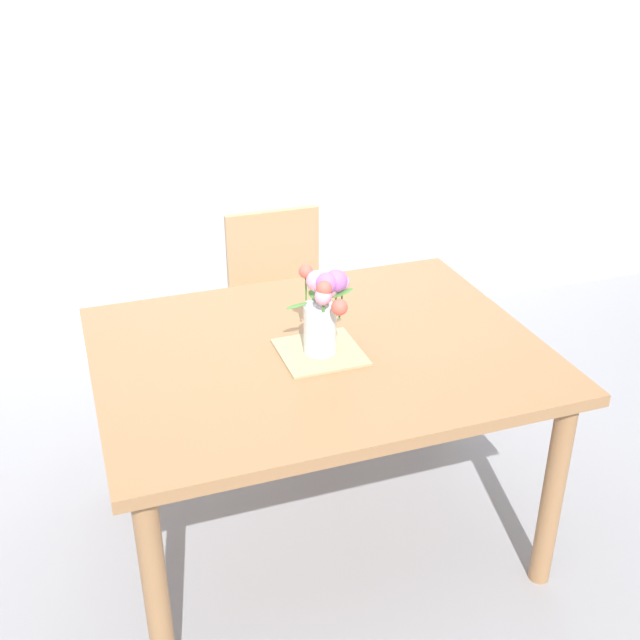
# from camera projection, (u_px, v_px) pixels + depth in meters

# --- Properties ---
(ground_plane) EXTENTS (12.00, 12.00, 0.00)m
(ground_plane) POSITION_uv_depth(u_px,v_px,m) (319.00, 529.00, 2.89)
(ground_plane) COLOR #939399
(back_wall) EXTENTS (7.00, 0.10, 2.80)m
(back_wall) POSITION_uv_depth(u_px,v_px,m) (205.00, 70.00, 3.59)
(back_wall) COLOR silver
(back_wall) RESTS_ON ground_plane
(dining_table) EXTENTS (1.44, 1.11, 0.77)m
(dining_table) POSITION_uv_depth(u_px,v_px,m) (318.00, 372.00, 2.57)
(dining_table) COLOR #9E7047
(dining_table) RESTS_ON ground_plane
(chair_far) EXTENTS (0.42, 0.42, 0.90)m
(chair_far) POSITION_uv_depth(u_px,v_px,m) (281.00, 300.00, 3.44)
(chair_far) COLOR tan
(chair_far) RESTS_ON ground_plane
(placemat) EXTENTS (0.26, 0.26, 0.01)m
(placemat) POSITION_uv_depth(u_px,v_px,m) (320.00, 352.00, 2.50)
(placemat) COLOR tan
(placemat) RESTS_ON dining_table
(flower_vase) EXTENTS (0.22, 0.20, 0.28)m
(flower_vase) POSITION_uv_depth(u_px,v_px,m) (324.00, 306.00, 2.43)
(flower_vase) COLOR silver
(flower_vase) RESTS_ON placemat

